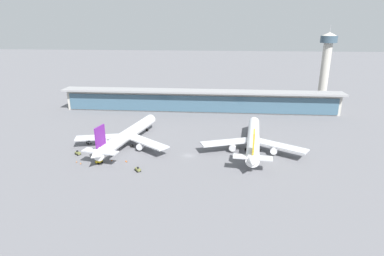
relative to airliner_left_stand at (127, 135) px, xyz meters
name	(u,v)px	position (x,y,z in m)	size (l,w,h in m)	color
ground_plane	(189,156)	(32.02, -10.19, -5.48)	(1200.00, 1200.00, 0.00)	slate
airliner_left_stand	(127,135)	(0.00, 0.00, 0.00)	(49.26, 64.94, 17.41)	white
airliner_centre_stand	(253,139)	(62.42, -0.36, 0.00)	(50.04, 65.41, 17.41)	white
service_truck_near_nose_yellow	(99,161)	(-6.54, -22.25, -4.61)	(3.20, 3.26, 2.05)	yellow
service_truck_under_wing_white	(107,150)	(-7.95, -8.33, -4.61)	(2.38, 3.20, 2.05)	silver
service_truck_mid_apron_grey	(89,142)	(-20.65, 0.81, -4.61)	(3.28, 3.16, 2.05)	gray
service_truck_by_tail_olive	(78,153)	(-20.01, -13.78, -4.61)	(3.31, 3.07, 2.05)	olive
service_truck_on_taxiway_yellow	(231,144)	(51.95, 4.98, -4.61)	(2.91, 1.78, 2.05)	yellow
service_truck_at_far_stand_olive	(138,169)	(12.48, -28.52, -4.61)	(3.15, 3.28, 2.05)	olive
terminal_building	(200,100)	(32.02, 68.55, 2.38)	(191.48, 12.80, 15.20)	#B2ADA3
control_tower	(326,62)	(123.63, 101.18, 26.12)	(12.00, 12.00, 57.68)	#B2ADA3
safety_cone_alpha	(126,161)	(4.67, -19.38, -5.17)	(0.62, 0.62, 0.70)	orange
safety_cone_bravo	(112,160)	(-1.75, -19.25, -5.17)	(0.62, 0.62, 0.70)	orange
safety_cone_charlie	(127,161)	(5.19, -19.95, -5.17)	(0.62, 0.62, 0.70)	orange
safety_cone_delta	(77,162)	(-16.87, -22.15, -5.17)	(0.62, 0.62, 0.70)	orange
safety_cone_echo	(81,163)	(-14.30, -23.77, -5.17)	(0.62, 0.62, 0.70)	orange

